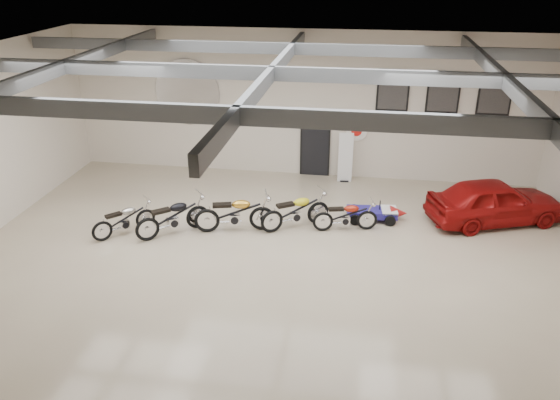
% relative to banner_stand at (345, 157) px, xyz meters
% --- Properties ---
extents(floor, '(16.00, 12.00, 0.01)m').
position_rel_banner_stand_xyz_m(floor, '(-1.58, -5.50, -0.89)').
color(floor, tan).
rests_on(floor, ground).
extents(ceiling, '(16.00, 12.00, 0.01)m').
position_rel_banner_stand_xyz_m(ceiling, '(-1.58, -5.50, 4.11)').
color(ceiling, slate).
rests_on(ceiling, back_wall).
extents(back_wall, '(16.00, 0.02, 5.00)m').
position_rel_banner_stand_xyz_m(back_wall, '(-1.58, 0.50, 1.61)').
color(back_wall, beige).
rests_on(back_wall, floor).
extents(ceiling_beams, '(15.80, 11.80, 0.32)m').
position_rel_banner_stand_xyz_m(ceiling_beams, '(-1.58, -5.50, 3.86)').
color(ceiling_beams, '#53575A').
rests_on(ceiling_beams, ceiling).
extents(door, '(0.92, 0.08, 2.10)m').
position_rel_banner_stand_xyz_m(door, '(-1.08, 0.45, 0.16)').
color(door, black).
rests_on(door, back_wall).
extents(logo_plaque, '(2.30, 0.06, 1.16)m').
position_rel_banner_stand_xyz_m(logo_plaque, '(-5.58, 0.45, 1.91)').
color(logo_plaque, silver).
rests_on(logo_plaque, back_wall).
extents(poster_left, '(1.05, 0.08, 1.35)m').
position_rel_banner_stand_xyz_m(poster_left, '(1.42, 0.46, 2.21)').
color(poster_left, black).
rests_on(poster_left, back_wall).
extents(poster_mid, '(1.05, 0.08, 1.35)m').
position_rel_banner_stand_xyz_m(poster_mid, '(3.02, 0.46, 2.21)').
color(poster_mid, black).
rests_on(poster_mid, back_wall).
extents(poster_right, '(1.05, 0.08, 1.35)m').
position_rel_banner_stand_xyz_m(poster_right, '(4.62, 0.46, 2.21)').
color(poster_right, black).
rests_on(poster_right, back_wall).
extents(oil_sign, '(0.72, 0.10, 0.72)m').
position_rel_banner_stand_xyz_m(oil_sign, '(0.32, 0.45, 0.81)').
color(oil_sign, white).
rests_on(oil_sign, back_wall).
extents(banner_stand, '(0.50, 0.24, 1.78)m').
position_rel_banner_stand_xyz_m(banner_stand, '(0.00, 0.00, 0.00)').
color(banner_stand, white).
rests_on(banner_stand, floor).
extents(motorcycle_silver, '(1.66, 1.68, 0.94)m').
position_rel_banner_stand_xyz_m(motorcycle_silver, '(-5.89, -4.87, -0.42)').
color(motorcycle_silver, silver).
rests_on(motorcycle_silver, floor).
extents(motorcycle_black, '(2.03, 1.86, 1.09)m').
position_rel_banner_stand_xyz_m(motorcycle_black, '(-4.55, -4.64, -0.34)').
color(motorcycle_black, silver).
rests_on(motorcycle_black, floor).
extents(motorcycle_gold, '(2.30, 1.21, 1.14)m').
position_rel_banner_stand_xyz_m(motorcycle_gold, '(-2.90, -4.19, -0.32)').
color(motorcycle_gold, silver).
rests_on(motorcycle_gold, floor).
extents(motorcycle_yellow, '(2.09, 1.65, 1.08)m').
position_rel_banner_stand_xyz_m(motorcycle_yellow, '(-1.23, -3.73, -0.35)').
color(motorcycle_yellow, silver).
rests_on(motorcycle_yellow, floor).
extents(motorcycle_red, '(1.88, 0.95, 0.94)m').
position_rel_banner_stand_xyz_m(motorcycle_red, '(0.19, -3.67, -0.42)').
color(motorcycle_red, silver).
rests_on(motorcycle_red, floor).
extents(go_kart, '(1.86, 0.97, 0.65)m').
position_rel_banner_stand_xyz_m(go_kart, '(1.09, -2.88, -0.57)').
color(go_kart, navy).
rests_on(go_kart, floor).
extents(vintage_car, '(2.78, 4.18, 1.32)m').
position_rel_banner_stand_xyz_m(vintage_car, '(4.42, -2.47, -0.23)').
color(vintage_car, maroon).
rests_on(vintage_car, floor).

